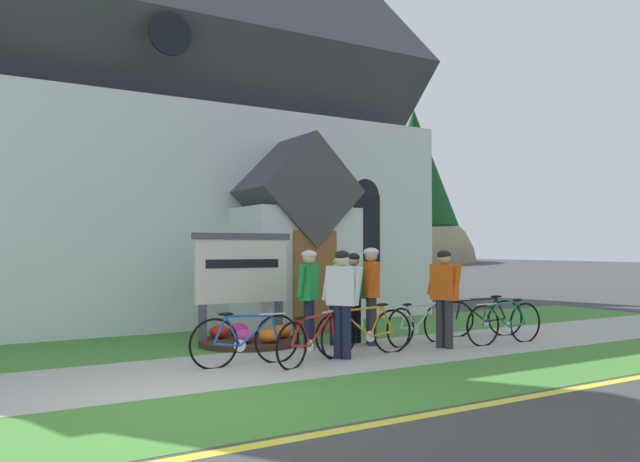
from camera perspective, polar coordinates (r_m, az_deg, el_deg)
name	(u,v)px	position (r m, az deg, el deg)	size (l,w,h in m)	color
ground	(110,354)	(11.08, -18.58, -10.54)	(140.00, 140.00, 0.00)	#3D3D3F
sidewalk_slab	(254,366)	(9.49, -6.03, -12.10)	(32.00, 2.50, 0.01)	#A8A59E
grass_verge	(335,397)	(7.56, 1.41, -14.87)	(32.00, 2.00, 0.01)	#427F33
church_lawn	(192,342)	(11.97, -11.57, -9.88)	(24.00, 2.92, 0.01)	#427F33
curb_paint_stripe	(396,420)	(6.65, 6.94, -16.74)	(28.00, 0.16, 0.01)	yellow
church_building	(106,135)	(17.17, -18.90, 8.29)	(14.64, 10.22, 13.18)	silver
church_sign	(242,272)	(11.70, -7.11, -3.69)	(1.91, 0.19, 2.02)	#474C56
flower_bed	(250,339)	(11.49, -6.41, -9.75)	(1.81, 1.81, 0.34)	#382319
bicycle_red	(365,332)	(10.35, 4.13, -9.11)	(1.80, 0.17, 0.85)	black
bicycle_green	(505,323)	(11.96, 16.46, -8.02)	(1.76, 0.16, 0.83)	black
bicycle_blue	(419,324)	(11.56, 8.97, -8.37)	(1.69, 0.34, 0.78)	black
bicycle_silver	(314,340)	(9.56, -0.58, -9.85)	(1.65, 0.71, 0.78)	black
bicycle_orange	(246,340)	(9.47, -6.77, -9.79)	(1.76, 0.09, 0.82)	black
bicycle_black	(481,317)	(12.86, 14.46, -7.62)	(1.63, 0.68, 0.82)	black
cyclist_in_red_jersey	(354,290)	(11.55, 3.09, -5.42)	(0.58, 0.45, 1.65)	black
cyclist_in_green_jersey	(444,291)	(11.14, 11.24, -5.33)	(0.32, 0.78, 1.71)	#2D2D33
cyclist_in_orange_jersey	(371,287)	(11.31, 4.68, -5.13)	(0.39, 0.73, 1.75)	#2D2D33
cyclist_in_white_jersey	(339,295)	(11.24, 1.73, -5.82)	(0.40, 0.66, 1.58)	#191E38
cyclist_in_blue_jersey	(342,295)	(9.88, 2.05, -5.85)	(0.43, 0.75, 1.71)	#191E38
cyclist_in_yellow_jersey	(309,291)	(10.92, -1.00, -5.44)	(0.58, 0.49, 1.71)	#191E38
roadside_conifer	(414,168)	(22.02, 8.55, 5.65)	(3.01, 3.01, 6.54)	#4C3823
distant_hill	(140,265)	(67.07, -16.08, -2.97)	(85.50, 41.88, 26.40)	#847A5B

